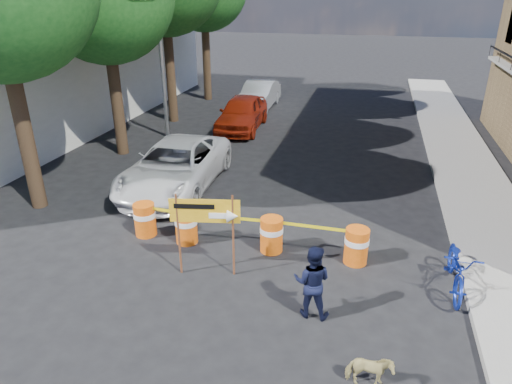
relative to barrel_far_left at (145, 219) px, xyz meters
The scene contains 15 objects.
ground 3.12m from the barrel_far_left, 22.61° to the right, with size 120.00×120.00×0.00m, color black.
sidewalk_east 10.26m from the barrel_far_left, 28.00° to the left, with size 2.40×40.00×0.15m, color gray.
white_building 13.68m from the barrel_far_left, 139.03° to the left, with size 8.00×22.00×6.00m, color silver.
streetlamp 9.69m from the barrel_far_left, 110.36° to the left, with size 1.25×0.18×8.00m.
barrel_far_left is the anchor object (origin of this frame).
barrel_mid_left 1.21m from the barrel_far_left, ahead, with size 0.58×0.58×0.90m.
barrel_mid_right 3.43m from the barrel_far_left, ahead, with size 0.58×0.58×0.90m.
barrel_far_right 5.50m from the barrel_far_left, ahead, with size 0.58×0.58×0.90m.
detour_sign 2.93m from the barrel_far_left, 27.81° to the right, with size 1.54×0.43×2.01m.
pedestrian 5.20m from the barrel_far_left, 24.51° to the right, with size 0.76×0.59×1.57m, color black.
bicycle 7.69m from the barrel_far_left, ahead, with size 0.73×1.10×2.08m, color #13289D.
dog 7.00m from the barrel_far_left, 32.40° to the right, with size 0.34×0.75×0.63m, color tan.
suv_white 3.18m from the barrel_far_left, 98.58° to the left, with size 2.51×5.44×1.51m, color silver.
sedan_red 10.27m from the barrel_far_left, 91.45° to the left, with size 1.82×4.52×1.54m, color maroon.
sedan_silver 14.40m from the barrel_far_left, 91.88° to the left, with size 1.53×4.38×1.44m, color silver.
Camera 1 is at (2.66, -8.45, 6.05)m, focal length 32.00 mm.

